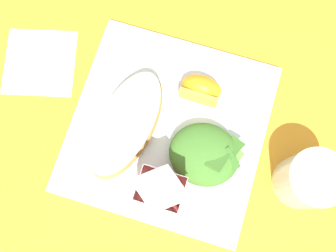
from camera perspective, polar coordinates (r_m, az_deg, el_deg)
name	(u,v)px	position (r m, az deg, el deg)	size (l,w,h in m)	color
ground	(168,130)	(0.59, 0.00, -0.56)	(3.00, 3.00, 0.00)	orange
white_plate	(168,129)	(0.58, 0.00, -0.39)	(0.28, 0.28, 0.02)	silver
cheesy_pizza_bread	(126,125)	(0.56, -6.13, 0.21)	(0.11, 0.18, 0.04)	#B77F42
green_salad_pile	(205,154)	(0.55, 5.41, -4.17)	(0.10, 0.09, 0.05)	#3D7028
milk_carton	(161,190)	(0.50, -1.07, -9.37)	(0.06, 0.05, 0.11)	#B7332D
orange_wedge_front	(201,89)	(0.57, 4.86, 5.43)	(0.06, 0.04, 0.04)	orange
paper_napkin	(40,62)	(0.65, -18.26, 8.87)	(0.11, 0.11, 0.00)	white
drinking_clear_cup	(308,180)	(0.57, 19.81, -7.43)	(0.08, 0.08, 0.09)	silver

